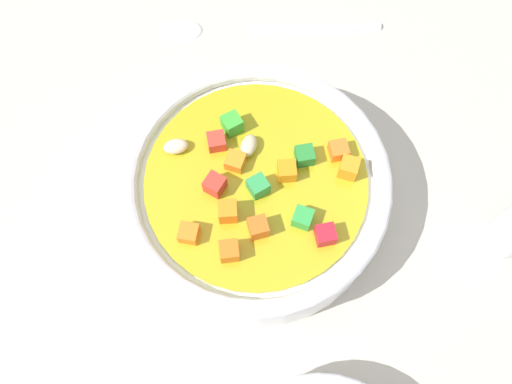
% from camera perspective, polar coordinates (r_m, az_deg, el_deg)
% --- Properties ---
extents(ground_plane, '(1.40, 1.40, 0.02)m').
position_cam_1_polar(ground_plane, '(0.45, 0.00, -1.77)').
color(ground_plane, '#BAB2A0').
extents(soup_bowl_main, '(0.20, 0.20, 0.07)m').
position_cam_1_polar(soup_bowl_main, '(0.41, 0.00, 0.13)').
color(soup_bowl_main, white).
rests_on(soup_bowl_main, ground_plane).
extents(spoon, '(0.05, 0.20, 0.01)m').
position_cam_1_polar(spoon, '(0.52, -0.97, 16.76)').
color(spoon, silver).
rests_on(spoon, ground_plane).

